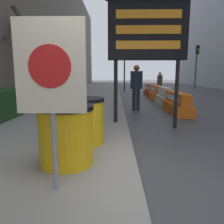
{
  "coord_description": "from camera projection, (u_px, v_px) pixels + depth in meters",
  "views": [
    {
      "loc": [
        -0.32,
        -2.64,
        1.43
      ],
      "look_at": [
        -0.41,
        3.61,
        0.36
      ],
      "focal_mm": 35.0,
      "sensor_mm": 36.0,
      "label": 1
    }
  ],
  "objects": [
    {
      "name": "ground_plane",
      "position": [
        140.0,
        186.0,
        2.84
      ],
      "size": [
        120.0,
        120.0,
        0.0
      ],
      "primitive_type": "plane",
      "color": "#3F3F42"
    },
    {
      "name": "building_left_facade",
      "position": [
        37.0,
        3.0,
        11.69
      ],
      "size": [
        0.4,
        50.4,
        10.42
      ],
      "color": "#706656",
      "rests_on": "ground_plane"
    },
    {
      "name": "bare_tree",
      "position": [
        26.0,
        59.0,
        8.45
      ],
      "size": [
        1.82,
        1.81,
        3.63
      ],
      "color": "#4C3D2D",
      "rests_on": "sidewalk_left"
    },
    {
      "name": "barrel_drum_foreground",
      "position": [
        66.0,
        135.0,
        3.1
      ],
      "size": [
        0.79,
        0.79,
        0.85
      ],
      "color": "yellow",
      "rests_on": "sidewalk_left"
    },
    {
      "name": "barrel_drum_middle",
      "position": [
        83.0,
        120.0,
        4.07
      ],
      "size": [
        0.79,
        0.79,
        0.85
      ],
      "color": "yellow",
      "rests_on": "sidewalk_left"
    },
    {
      "name": "warning_sign",
      "position": [
        51.0,
        76.0,
        2.25
      ],
      "size": [
        0.73,
        0.08,
        1.84
      ],
      "color": "gray",
      "rests_on": "sidewalk_left"
    },
    {
      "name": "message_board",
      "position": [
        148.0,
        31.0,
        5.52
      ],
      "size": [
        2.13,
        0.36,
        3.36
      ],
      "color": "black",
      "rests_on": "ground_plane"
    },
    {
      "name": "jersey_barrier_orange_far",
      "position": [
        177.0,
        104.0,
        8.16
      ],
      "size": [
        0.63,
        2.18,
        0.78
      ],
      "color": "orange",
      "rests_on": "ground_plane"
    },
    {
      "name": "jersey_barrier_white",
      "position": [
        164.0,
        97.0,
        10.38
      ],
      "size": [
        0.51,
        1.67,
        0.85
      ],
      "color": "silver",
      "rests_on": "ground_plane"
    },
    {
      "name": "jersey_barrier_orange_near",
      "position": [
        156.0,
        94.0,
        12.41
      ],
      "size": [
        0.61,
        1.62,
        0.85
      ],
      "color": "orange",
      "rests_on": "ground_plane"
    },
    {
      "name": "jersey_barrier_red_striped",
      "position": [
        150.0,
        91.0,
        14.45
      ],
      "size": [
        0.58,
        2.2,
        0.78
      ],
      "color": "red",
      "rests_on": "ground_plane"
    },
    {
      "name": "traffic_cone_near",
      "position": [
        162.0,
        90.0,
        16.51
      ],
      "size": [
        0.34,
        0.34,
        0.61
      ],
      "color": "black",
      "rests_on": "ground_plane"
    },
    {
      "name": "traffic_cone_mid",
      "position": [
        145.0,
        89.0,
        17.3
      ],
      "size": [
        0.39,
        0.39,
        0.69
      ],
      "color": "black",
      "rests_on": "ground_plane"
    },
    {
      "name": "traffic_light_near_curb",
      "position": [
        125.0,
        59.0,
        18.49
      ],
      "size": [
        0.28,
        0.45,
        3.81
      ],
      "color": "#2D2D30",
      "rests_on": "ground_plane"
    },
    {
      "name": "traffic_light_far_side",
      "position": [
        197.0,
        58.0,
        21.34
      ],
      "size": [
        0.28,
        0.45,
        4.25
      ],
      "color": "#2D2D30",
      "rests_on": "ground_plane"
    },
    {
      "name": "pedestrian_worker",
      "position": [
        136.0,
        84.0,
        8.74
      ],
      "size": [
        0.49,
        0.32,
        1.81
      ],
      "rotation": [
        0.0,
        0.0,
        3.07
      ],
      "color": "#23283D",
      "rests_on": "ground_plane"
    },
    {
      "name": "pedestrian_passerby",
      "position": [
        160.0,
        82.0,
        14.93
      ],
      "size": [
        0.42,
        0.49,
        1.61
      ],
      "rotation": [
        0.0,
        0.0,
        1.09
      ],
      "color": "#23283D",
      "rests_on": "ground_plane"
    }
  ]
}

